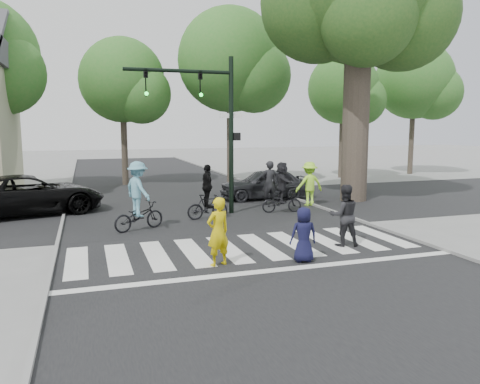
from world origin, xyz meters
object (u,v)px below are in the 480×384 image
at_px(pedestrian_child, 304,235).
at_px(cyclist_right, 282,190).
at_px(car_suv, 29,195).
at_px(car_grey, 265,184).
at_px(cyclist_left, 138,201).
at_px(pedestrian_adult, 344,215).
at_px(traffic_signal, 210,113).
at_px(cyclist_mid, 208,197).
at_px(pedestrian_woman, 218,232).

height_order(pedestrian_child, cyclist_right, cyclist_right).
distance_m(car_suv, car_grey, 10.12).
bearing_deg(cyclist_left, pedestrian_adult, -36.00).
xyz_separation_m(cyclist_right, car_grey, (0.62, 3.45, -0.18)).
relative_size(traffic_signal, pedestrian_child, 4.28).
bearing_deg(traffic_signal, cyclist_mid, -111.14).
bearing_deg(traffic_signal, car_suv, 161.90).
height_order(pedestrian_woman, pedestrian_child, pedestrian_woman).
height_order(pedestrian_woman, pedestrian_adult, pedestrian_adult).
distance_m(traffic_signal, pedestrian_woman, 7.42).
distance_m(traffic_signal, pedestrian_child, 7.67).
bearing_deg(pedestrian_child, cyclist_right, -102.05).
relative_size(pedestrian_adult, car_grey, 0.42).
relative_size(cyclist_mid, car_grey, 0.48).
relative_size(pedestrian_child, cyclist_left, 0.62).
xyz_separation_m(pedestrian_adult, car_grey, (1.02, 8.82, -0.17)).
relative_size(pedestrian_woman, cyclist_left, 0.75).
height_order(cyclist_left, cyclist_mid, cyclist_left).
relative_size(traffic_signal, pedestrian_woman, 3.53).
xyz_separation_m(pedestrian_woman, cyclist_left, (-1.41, 4.61, 0.14)).
bearing_deg(pedestrian_woman, cyclist_left, -91.74).
bearing_deg(pedestrian_woman, traffic_signal, -121.87).
xyz_separation_m(pedestrian_adult, cyclist_right, (0.40, 5.37, 0.01)).
relative_size(pedestrian_woman, pedestrian_adult, 0.96).
xyz_separation_m(traffic_signal, car_grey, (3.41, 2.97, -3.18)).
relative_size(pedestrian_child, car_grey, 0.33).
bearing_deg(pedestrian_child, cyclist_left, -47.82).
bearing_deg(pedestrian_child, traffic_signal, -78.41).
bearing_deg(pedestrian_adult, pedestrian_woman, 23.50).
xyz_separation_m(pedestrian_child, cyclist_mid, (-0.93, 6.06, 0.13)).
height_order(traffic_signal, car_grey, traffic_signal).
bearing_deg(pedestrian_child, cyclist_mid, -74.55).
height_order(pedestrian_adult, cyclist_left, cyclist_left).
relative_size(pedestrian_adult, cyclist_mid, 0.87).
height_order(cyclist_mid, car_grey, cyclist_mid).
bearing_deg(cyclist_right, cyclist_left, -165.43).
bearing_deg(car_suv, pedestrian_adult, -146.74).
xyz_separation_m(traffic_signal, pedestrian_child, (0.59, -6.94, -3.20)).
bearing_deg(traffic_signal, cyclist_left, -146.20).
distance_m(pedestrian_woman, pedestrian_child, 2.16).
xyz_separation_m(traffic_signal, cyclist_mid, (-0.34, -0.88, -3.07)).
height_order(cyclist_left, cyclist_right, cyclist_left).
bearing_deg(pedestrian_woman, car_grey, -136.10).
bearing_deg(car_grey, cyclist_right, -7.80).
height_order(pedestrian_adult, car_suv, pedestrian_adult).
bearing_deg(traffic_signal, pedestrian_child, -85.14).
bearing_deg(cyclist_left, car_grey, 37.86).
distance_m(pedestrian_adult, car_grey, 8.88).
xyz_separation_m(pedestrian_child, pedestrian_adult, (1.80, 1.09, 0.18)).
bearing_deg(car_suv, cyclist_right, -120.93).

